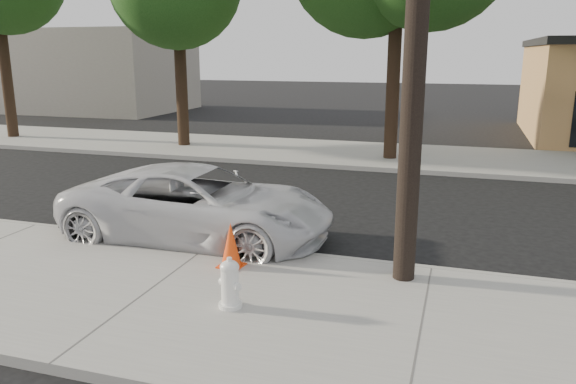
{
  "coord_description": "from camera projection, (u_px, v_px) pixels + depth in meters",
  "views": [
    {
      "loc": [
        4.35,
        -11.18,
        3.62
      ],
      "look_at": [
        1.19,
        -1.14,
        1.0
      ],
      "focal_mm": 35.0,
      "sensor_mm": 36.0,
      "label": 1
    }
  ],
  "objects": [
    {
      "name": "far_sidewalk",
      "position": [
        337.0,
        153.0,
        20.34
      ],
      "size": [
        90.0,
        5.0,
        0.15
      ],
      "primitive_type": "cube",
      "color": "gray",
      "rests_on": "ground"
    },
    {
      "name": "police_cruiser",
      "position": [
        198.0,
        204.0,
        10.96
      ],
      "size": [
        5.31,
        2.47,
        1.47
      ],
      "primitive_type": "imported",
      "rotation": [
        0.0,
        0.0,
        1.58
      ],
      "color": "silver",
      "rests_on": "ground"
    },
    {
      "name": "curb_near",
      "position": [
        212.0,
        247.0,
        10.53
      ],
      "size": [
        90.0,
        0.12,
        0.16
      ],
      "primitive_type": "cube",
      "color": "#9E9B93",
      "rests_on": "ground"
    },
    {
      "name": "traffic_cone",
      "position": [
        231.0,
        245.0,
        9.28
      ],
      "size": [
        0.44,
        0.44,
        0.76
      ],
      "rotation": [
        0.0,
        0.0,
        -0.12
      ],
      "color": "#FF430D",
      "rests_on": "near_sidewalk"
    },
    {
      "name": "ground",
      "position": [
        253.0,
        220.0,
        12.49
      ],
      "size": [
        120.0,
        120.0,
        0.0
      ],
      "primitive_type": "plane",
      "color": "black",
      "rests_on": "ground"
    },
    {
      "name": "near_sidewalk",
      "position": [
        151.0,
        293.0,
        8.49
      ],
      "size": [
        90.0,
        4.4,
        0.15
      ],
      "primitive_type": "cube",
      "color": "gray",
      "rests_on": "ground"
    },
    {
      "name": "building_far",
      "position": [
        74.0,
        70.0,
        36.23
      ],
      "size": [
        14.0,
        8.0,
        5.0
      ],
      "primitive_type": "cube",
      "color": "gray",
      "rests_on": "ground"
    },
    {
      "name": "fire_hydrant",
      "position": [
        230.0,
        285.0,
        7.8
      ],
      "size": [
        0.37,
        0.33,
        0.69
      ],
      "rotation": [
        0.0,
        0.0,
        -0.41
      ],
      "color": "white",
      "rests_on": "near_sidewalk"
    }
  ]
}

